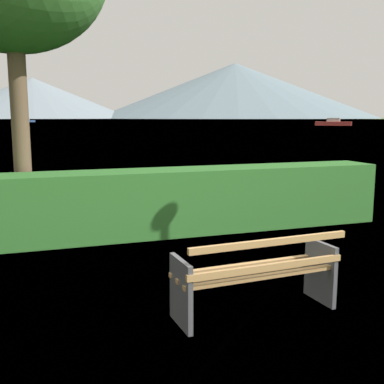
% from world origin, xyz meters
% --- Properties ---
extents(ground_plane, '(1400.00, 1400.00, 0.00)m').
position_xyz_m(ground_plane, '(0.00, 0.00, 0.00)').
color(ground_plane, '#4C6B33').
extents(water_surface, '(620.00, 620.00, 0.00)m').
position_xyz_m(water_surface, '(0.00, 307.28, 0.00)').
color(water_surface, slate).
rests_on(water_surface, ground_plane).
extents(park_bench, '(1.76, 0.67, 0.87)m').
position_xyz_m(park_bench, '(0.00, -0.06, 0.43)').
color(park_bench, tan).
rests_on(park_bench, ground_plane).
extents(hedge_row, '(8.21, 0.89, 1.13)m').
position_xyz_m(hedge_row, '(0.00, 3.54, 0.56)').
color(hedge_row, '#2D6B28').
rests_on(hedge_row, ground_plane).
extents(fishing_boat_near, '(6.27, 2.35, 1.41)m').
position_xyz_m(fishing_boat_near, '(-4.22, 189.07, 0.50)').
color(fishing_boat_near, '#335693').
rests_on(fishing_boat_near, water_surface).
extents(tender_far, '(7.99, 7.23, 1.78)m').
position_xyz_m(tender_far, '(64.56, 88.98, 0.63)').
color(tender_far, '#B2332D').
rests_on(tender_far, water_surface).
extents(distant_hills, '(870.29, 432.79, 72.02)m').
position_xyz_m(distant_hills, '(19.46, 585.98, 30.05)').
color(distant_hills, gray).
rests_on(distant_hills, ground_plane).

